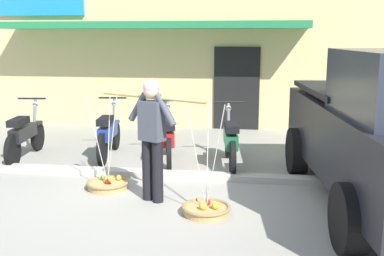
# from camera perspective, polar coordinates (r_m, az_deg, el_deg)

# --- Properties ---
(ground_plane) EXTENTS (90.00, 90.00, 0.00)m
(ground_plane) POSITION_cam_1_polar(r_m,az_deg,el_deg) (6.93, -3.97, -7.78)
(ground_plane) COLOR #9E998C
(sidewalk_curb) EXTENTS (20.00, 0.24, 0.10)m
(sidewalk_curb) POSITION_cam_1_polar(r_m,az_deg,el_deg) (7.57, -2.85, -5.72)
(sidewalk_curb) COLOR #BAB4A5
(sidewalk_curb) RESTS_ON ground
(fruit_vendor) EXTENTS (1.60, 0.84, 1.70)m
(fruit_vendor) POSITION_cam_1_polar(r_m,az_deg,el_deg) (6.31, -4.94, -0.47)
(fruit_vendor) COLOR black
(fruit_vendor) RESTS_ON ground
(fruit_basket_left_side) EXTENTS (0.63, 0.63, 1.45)m
(fruit_basket_left_side) POSITION_cam_1_polar(r_m,az_deg,el_deg) (7.13, -10.31, -6.74)
(fruit_basket_left_side) COLOR tan
(fruit_basket_left_side) RESTS_ON ground
(fruit_basket_right_side) EXTENTS (0.63, 0.63, 1.45)m
(fruit_basket_right_side) POSITION_cam_1_polar(r_m,az_deg,el_deg) (6.06, 1.75, -9.87)
(fruit_basket_right_side) COLOR tan
(fruit_basket_right_side) RESTS_ON ground
(motorcycle_nearest_shop) EXTENTS (0.54, 1.82, 1.09)m
(motorcycle_nearest_shop) POSITION_cam_1_polar(r_m,az_deg,el_deg) (9.14, -19.85, -0.81)
(motorcycle_nearest_shop) COLOR black
(motorcycle_nearest_shop) RESTS_ON ground
(motorcycle_second_in_row) EXTENTS (0.54, 1.82, 1.09)m
(motorcycle_second_in_row) POSITION_cam_1_polar(r_m,az_deg,el_deg) (8.84, -10.20, -0.70)
(motorcycle_second_in_row) COLOR black
(motorcycle_second_in_row) RESTS_ON ground
(motorcycle_third_in_row) EXTENTS (0.59, 1.80, 1.09)m
(motorcycle_third_in_row) POSITION_cam_1_polar(r_m,az_deg,el_deg) (8.35, -2.93, -1.25)
(motorcycle_third_in_row) COLOR black
(motorcycle_third_in_row) RESTS_ON ground
(motorcycle_end_of_row) EXTENTS (0.54, 1.81, 1.09)m
(motorcycle_end_of_row) POSITION_cam_1_polar(r_m,az_deg,el_deg) (8.13, 4.72, -1.60)
(motorcycle_end_of_row) COLOR black
(motorcycle_end_of_row) RESTS_ON ground
(storefront_building) EXTENTS (13.00, 6.00, 4.20)m
(storefront_building) POSITION_cam_1_polar(r_m,az_deg,el_deg) (14.00, -2.02, 10.61)
(storefront_building) COLOR #DBC684
(storefront_building) RESTS_ON ground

